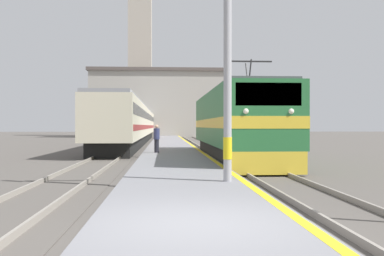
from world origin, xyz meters
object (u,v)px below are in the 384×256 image
Objects in this scene: locomotive_train at (235,125)px; catenary_mast at (231,27)px; clock_tower at (140,42)px; person_on_platform at (157,138)px; passenger_train at (136,124)px.

catenary_mast is at bearing -99.63° from locomotive_train.
clock_tower reaches higher than locomotive_train.
passenger_train is at bearing 96.09° from person_on_platform.
locomotive_train is 58.49m from clock_tower.
clock_tower reaches higher than person_on_platform.
catenary_mast is 68.13m from clock_tower.
clock_tower reaches higher than passenger_train.
clock_tower is at bearing 94.01° from person_on_platform.
person_on_platform is at bearing -83.91° from passenger_train.
catenary_mast is at bearing -84.89° from clock_tower.
catenary_mast is 5.31× the size of person_on_platform.
person_on_platform is at bearing -85.99° from clock_tower.
locomotive_train reaches higher than passenger_train.
clock_tower reaches higher than catenary_mast.
passenger_train reaches higher than person_on_platform.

